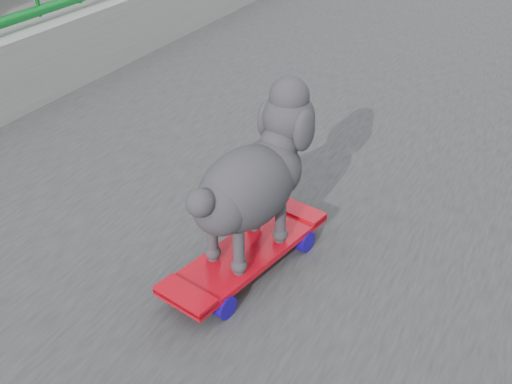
{
  "coord_description": "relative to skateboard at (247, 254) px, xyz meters",
  "views": [
    {
      "loc": [
        0.58,
        1.4,
        8.03
      ],
      "look_at": [
        -0.01,
        2.56,
        7.22
      ],
      "focal_mm": 42.0,
      "sensor_mm": 36.0,
      "label": 1
    }
  ],
  "objects": [
    {
      "name": "skateboard",
      "position": [
        0.0,
        0.0,
        0.0
      ],
      "size": [
        0.26,
        0.55,
        0.07
      ],
      "rotation": [
        0.0,
        0.0,
        -0.2
      ],
      "color": "red",
      "rests_on": "footbridge"
    },
    {
      "name": "poodle",
      "position": [
        0.0,
        0.02,
        0.23
      ],
      "size": [
        0.25,
        0.46,
        0.39
      ],
      "rotation": [
        0.0,
        0.0,
        -0.2
      ],
      "color": "#29272B",
      "rests_on": "skateboard"
    },
    {
      "name": "car_6",
      "position": [
        -9.19,
        6.4,
        -6.28
      ],
      "size": [
        2.58,
        5.59,
        1.55
      ],
      "primitive_type": "imported",
      "color": "gray",
      "rests_on": "ground"
    },
    {
      "name": "car_0",
      "position": [
        -5.99,
        11.43,
        -6.36
      ],
      "size": [
        1.63,
        4.04,
        1.38
      ],
      "primitive_type": "imported",
      "color": "black",
      "rests_on": "ground"
    },
    {
      "name": "car_3",
      "position": [
        -15.59,
        14.44,
        -6.34
      ],
      "size": [
        1.99,
        4.9,
        1.42
      ],
      "primitive_type": "imported",
      "rotation": [
        0.0,
        0.0,
        3.14
      ],
      "color": "gray",
      "rests_on": "ground"
    }
  ]
}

